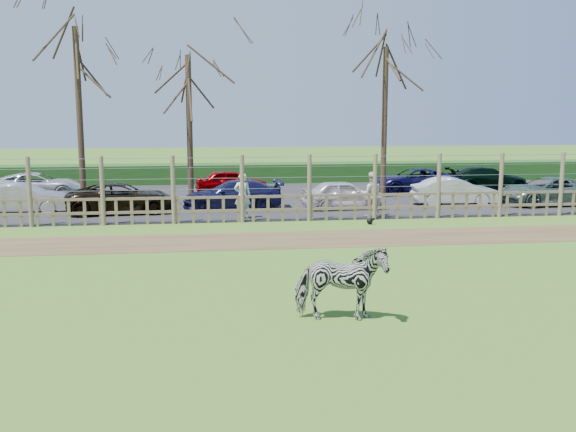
{
  "coord_description": "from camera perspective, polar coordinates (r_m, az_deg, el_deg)",
  "views": [
    {
      "loc": [
        -1.27,
        -15.42,
        4.03
      ],
      "look_at": [
        1.0,
        2.5,
        1.1
      ],
      "focal_mm": 40.0,
      "sensor_mm": 36.0,
      "label": 1
    }
  ],
  "objects": [
    {
      "name": "car_12",
      "position": [
        32.9,
        11.12,
        3.12
      ],
      "size": [
        4.32,
        2.0,
        1.2
      ],
      "primitive_type": "imported",
      "rotation": [
        0.0,
        0.0,
        4.71
      ],
      "color": "#161247",
      "rests_on": "asphalt"
    },
    {
      "name": "visitor_a",
      "position": [
        24.34,
        -4.07,
        1.81
      ],
      "size": [
        0.65,
        0.45,
        1.72
      ],
      "primitive_type": "imported",
      "rotation": [
        0.0,
        0.0,
        3.09
      ],
      "color": "silver",
      "rests_on": "asphalt"
    },
    {
      "name": "zebra",
      "position": [
        12.54,
        4.73,
        -5.96
      ],
      "size": [
        1.87,
        1.04,
        1.51
      ],
      "primitive_type": "imported",
      "rotation": [
        0.0,
        0.0,
        1.44
      ],
      "color": "gray",
      "rests_on": "ground"
    },
    {
      "name": "fence",
      "position": [
        23.67,
        -4.08,
        1.36
      ],
      "size": [
        30.16,
        0.16,
        2.5
      ],
      "color": "brown",
      "rests_on": "ground"
    },
    {
      "name": "car_5",
      "position": [
        28.7,
        14.58,
        2.13
      ],
      "size": [
        3.72,
        1.51,
        1.2
      ],
      "primitive_type": "imported",
      "rotation": [
        0.0,
        0.0,
        1.5
      ],
      "color": "silver",
      "rests_on": "asphalt"
    },
    {
      "name": "ground",
      "position": [
        15.98,
        -2.44,
        -5.39
      ],
      "size": [
        120.0,
        120.0,
        0.0
      ],
      "primitive_type": "plane",
      "color": "olive",
      "rests_on": "ground"
    },
    {
      "name": "car_4",
      "position": [
        26.86,
        4.98,
        1.92
      ],
      "size": [
        3.57,
        1.54,
        1.2
      ],
      "primitive_type": "imported",
      "rotation": [
        0.0,
        0.0,
        1.61
      ],
      "color": "silver",
      "rests_on": "asphalt"
    },
    {
      "name": "car_10",
      "position": [
        31.71,
        -5.04,
        3.04
      ],
      "size": [
        3.64,
        1.73,
        1.2
      ],
      "primitive_type": "imported",
      "rotation": [
        0.0,
        0.0,
        1.66
      ],
      "color": "#810002",
      "rests_on": "asphalt"
    },
    {
      "name": "tree_left",
      "position": [
        28.45,
        -18.21,
        11.96
      ],
      "size": [
        4.8,
        4.8,
        7.88
      ],
      "color": "#3D2B1E",
      "rests_on": "ground"
    },
    {
      "name": "car_3",
      "position": [
        26.76,
        -4.92,
        1.9
      ],
      "size": [
        4.18,
        1.8,
        1.2
      ],
      "primitive_type": "imported",
      "rotation": [
        0.0,
        0.0,
        4.74
      ],
      "color": "#181841",
      "rests_on": "asphalt"
    },
    {
      "name": "crow",
      "position": [
        23.5,
        7.31,
        -0.44
      ],
      "size": [
        0.3,
        0.22,
        0.24
      ],
      "color": "black",
      "rests_on": "ground"
    },
    {
      "name": "visitor_b",
      "position": [
        24.94,
        7.41,
        1.93
      ],
      "size": [
        0.94,
        0.79,
        1.72
      ],
      "primitive_type": "imported",
      "rotation": [
        0.0,
        0.0,
        2.97
      ],
      "color": "beige",
      "rests_on": "asphalt"
    },
    {
      "name": "car_13",
      "position": [
        34.72,
        17.32,
        3.19
      ],
      "size": [
        4.21,
        1.87,
        1.2
      ],
      "primitive_type": "imported",
      "rotation": [
        0.0,
        0.0,
        1.52
      ],
      "color": "black",
      "rests_on": "asphalt"
    },
    {
      "name": "tree_mid",
      "position": [
        28.94,
        -8.82,
        10.76
      ],
      "size": [
        4.8,
        4.8,
        6.83
      ],
      "color": "#3D2B1E",
      "rests_on": "ground"
    },
    {
      "name": "hedge",
      "position": [
        37.1,
        -5.24,
        3.79
      ],
      "size": [
        46.0,
        2.0,
        1.1
      ],
      "primitive_type": "cube",
      "color": "#1E4716",
      "rests_on": "ground"
    },
    {
      "name": "dirt_strip",
      "position": [
        20.36,
        -3.5,
        -2.21
      ],
      "size": [
        34.0,
        2.8,
        0.01
      ],
      "primitive_type": "cube",
      "color": "brown",
      "rests_on": "ground"
    },
    {
      "name": "asphalt",
      "position": [
        30.21,
        -4.75,
        1.55
      ],
      "size": [
        44.0,
        13.0,
        0.04
      ],
      "primitive_type": "cube",
      "color": "#232326",
      "rests_on": "ground"
    },
    {
      "name": "car_6",
      "position": [
        30.1,
        22.06,
        2.07
      ],
      "size": [
        4.43,
        2.24,
        1.2
      ],
      "primitive_type": "imported",
      "rotation": [
        0.0,
        0.0,
        4.77
      ],
      "color": "#4F695D",
      "rests_on": "asphalt"
    },
    {
      "name": "tree_right",
      "position": [
        30.58,
        8.64,
        11.38
      ],
      "size": [
        4.8,
        4.8,
        7.35
      ],
      "color": "#3D2B1E",
      "rests_on": "ground"
    },
    {
      "name": "car_8",
      "position": [
        32.32,
        -21.41,
        2.55
      ],
      "size": [
        4.5,
        2.42,
        1.2
      ],
      "primitive_type": "imported",
      "rotation": [
        0.0,
        0.0,
        1.67
      ],
      "color": "silver",
      "rests_on": "asphalt"
    },
    {
      "name": "car_1",
      "position": [
        27.55,
        -22.49,
        1.44
      ],
      "size": [
        3.69,
        1.43,
        1.2
      ],
      "primitive_type": "imported",
      "rotation": [
        0.0,
        0.0,
        1.61
      ],
      "color": "#BBB0BB",
      "rests_on": "asphalt"
    },
    {
      "name": "car_2",
      "position": [
        26.49,
        -14.54,
        1.56
      ],
      "size": [
        4.48,
        2.38,
        1.2
      ],
      "primitive_type": "imported",
      "rotation": [
        0.0,
        0.0,
        1.66
      ],
      "color": "black",
      "rests_on": "asphalt"
    }
  ]
}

